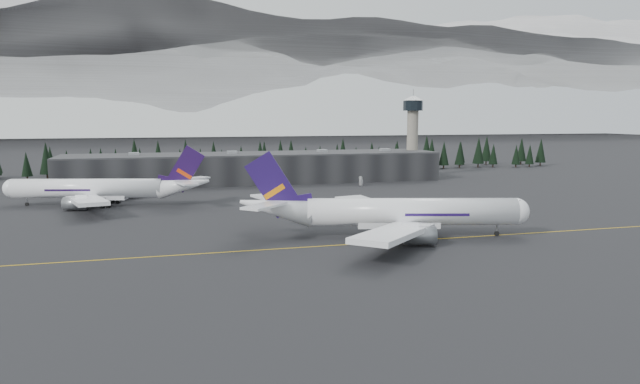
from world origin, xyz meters
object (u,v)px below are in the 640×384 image
object	(u,v)px
jet_main	(386,212)
jet_parked	(106,189)
terminal	(256,168)
gse_vehicle_b	(361,184)
gse_vehicle_a	(163,190)
control_tower	(413,127)

from	to	relation	value
jet_main	jet_parked	size ratio (longest dim) A/B	1.05
terminal	jet_main	size ratio (longest dim) A/B	2.36
gse_vehicle_b	jet_main	bearing A→B (deg)	-36.10
jet_parked	gse_vehicle_b	xyz separation A→B (m)	(96.20, 28.15, -4.77)
jet_parked	gse_vehicle_a	bearing A→B (deg)	-105.16
control_tower	jet_parked	world-z (taller)	control_tower
terminal	control_tower	size ratio (longest dim) A/B	4.24
jet_parked	gse_vehicle_a	xyz separation A→B (m)	(17.60, 31.07, -4.75)
jet_main	gse_vehicle_b	xyz separation A→B (m)	(27.75, 95.66, -5.05)
terminal	gse_vehicle_a	distance (m)	45.18
jet_main	gse_vehicle_b	world-z (taller)	jet_main
control_tower	gse_vehicle_a	distance (m)	118.89
terminal	gse_vehicle_a	xyz separation A→B (m)	(-38.94, -22.20, -5.60)
control_tower	gse_vehicle_a	xyz separation A→B (m)	(-113.94, -25.20, -22.71)
jet_main	gse_vehicle_a	xyz separation A→B (m)	(-50.85, 98.59, -5.03)
control_tower	gse_vehicle_b	distance (m)	50.56
terminal	control_tower	distance (m)	76.98
gse_vehicle_b	jet_parked	bearing A→B (deg)	-93.62
terminal	control_tower	bearing A→B (deg)	2.29
control_tower	jet_main	distance (m)	140.06
jet_main	gse_vehicle_a	bearing A→B (deg)	132.14
terminal	jet_main	world-z (taller)	jet_main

